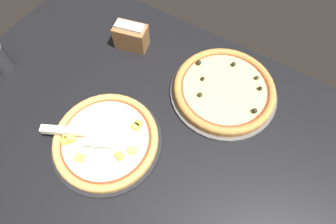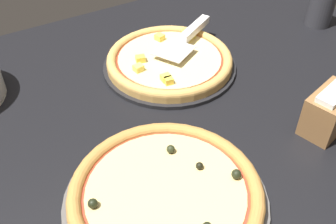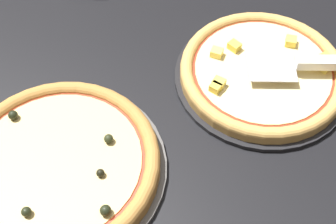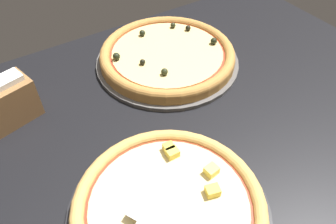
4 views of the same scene
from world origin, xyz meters
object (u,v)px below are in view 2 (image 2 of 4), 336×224
object	(u,v)px
pizza_front	(169,60)
napkin_holder	(329,111)
pizza_back	(166,193)
parmesan_shaker	(321,7)
serving_spatula	(190,33)

from	to	relation	value
pizza_front	napkin_holder	world-z (taller)	napkin_holder
pizza_back	parmesan_shaker	world-z (taller)	parmesan_shaker
parmesan_shaker	napkin_holder	bearing A→B (deg)	44.59
pizza_back	parmesan_shaker	distance (cm)	79.24
parmesan_shaker	napkin_holder	world-z (taller)	parmesan_shaker
pizza_front	parmesan_shaker	xyz separation A→B (cm)	(-50.08, 3.33, 2.94)
parmesan_shaker	napkin_holder	distance (cm)	47.13
pizza_back	serving_spatula	distance (cm)	50.35
pizza_front	napkin_holder	distance (cm)	40.06
pizza_back	serving_spatula	world-z (taller)	serving_spatula
pizza_back	napkin_holder	world-z (taller)	napkin_holder
parmesan_shaker	napkin_holder	size ratio (longest dim) A/B	0.83
serving_spatula	parmesan_shaker	distance (cm)	41.85
parmesan_shaker	napkin_holder	xyz separation A→B (cm)	(33.56, 33.09, -0.52)
serving_spatula	parmesan_shaker	world-z (taller)	parmesan_shaker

